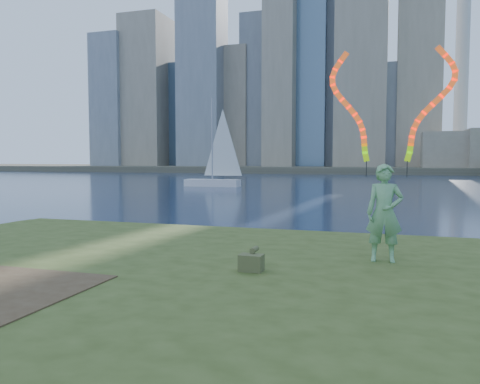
% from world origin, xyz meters
% --- Properties ---
extents(ground, '(320.00, 320.00, 0.00)m').
position_xyz_m(ground, '(0.00, 0.00, 0.00)').
color(ground, '#18253E').
rests_on(ground, ground).
extents(grassy_knoll, '(20.00, 18.00, 0.80)m').
position_xyz_m(grassy_knoll, '(0.00, -2.30, 0.34)').
color(grassy_knoll, '#3A491A').
rests_on(grassy_knoll, ground).
extents(far_shore, '(320.00, 40.00, 1.20)m').
position_xyz_m(far_shore, '(0.00, 95.00, 0.60)').
color(far_shore, '#4D4838').
rests_on(far_shore, ground).
extents(woman_with_ribbons, '(2.10, 0.46, 4.13)m').
position_xyz_m(woman_with_ribbons, '(3.39, 0.77, 2.19)').
color(woman_with_ribbons, '#1C7821').
rests_on(woman_with_ribbons, grassy_knoll).
extents(canvas_bag, '(0.40, 0.45, 0.37)m').
position_xyz_m(canvas_bag, '(1.30, -0.69, 0.95)').
color(canvas_bag, '#414325').
rests_on(canvas_bag, grassy_knoll).
extents(sailboat, '(5.71, 1.86, 8.64)m').
position_xyz_m(sailboat, '(-12.62, 34.74, 1.48)').
color(sailboat, silver).
rests_on(sailboat, ground).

